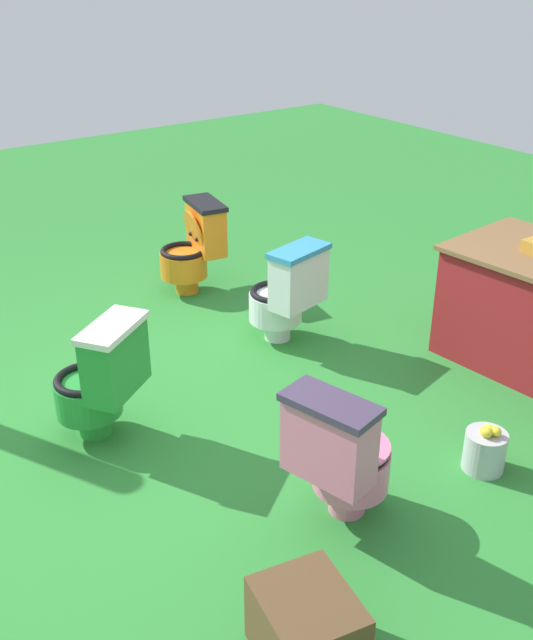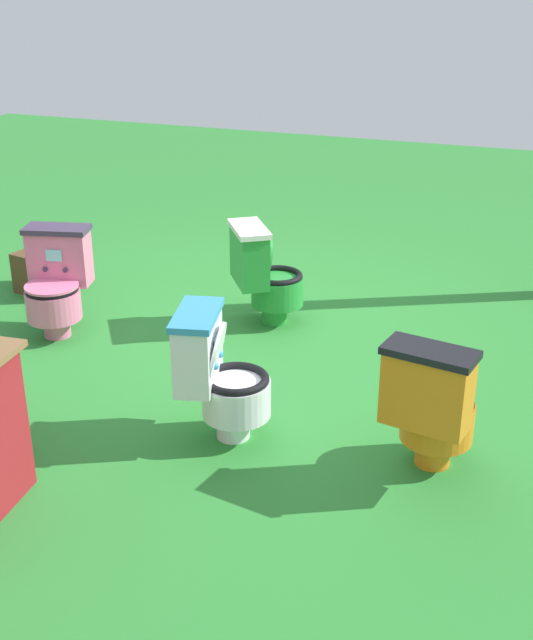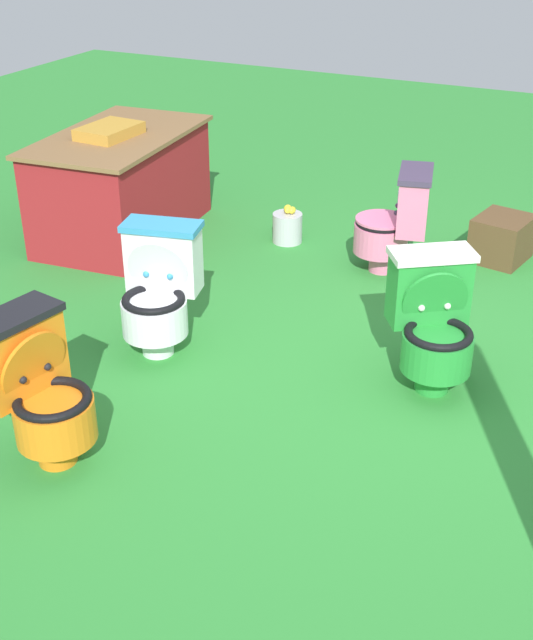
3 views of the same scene
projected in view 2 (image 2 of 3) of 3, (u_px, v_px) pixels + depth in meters
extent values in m
plane|color=#2D8433|center=(239.00, 340.00, 5.60)|extent=(14.00, 14.00, 0.00)
cylinder|color=green|center=(275.00, 313.00, 5.85)|extent=(0.25, 0.25, 0.14)
cylinder|color=green|center=(277.00, 291.00, 5.79)|extent=(0.51, 0.51, 0.20)
torus|color=black|center=(277.00, 276.00, 5.74)|extent=(0.49, 0.49, 0.04)
cylinder|color=white|center=(277.00, 283.00, 5.76)|extent=(0.33, 0.33, 0.01)
cube|color=green|center=(249.00, 257.00, 5.63)|extent=(0.39, 0.45, 0.37)
cube|color=white|center=(249.00, 229.00, 5.55)|extent=(0.42, 0.48, 0.04)
cube|color=#8CE0E5|center=(264.00, 249.00, 5.64)|extent=(0.07, 0.10, 0.08)
cylinder|color=green|center=(264.00, 258.00, 5.66)|extent=(0.27, 0.34, 0.35)
sphere|color=white|center=(262.00, 260.00, 5.74)|extent=(0.04, 0.04, 0.04)
sphere|color=white|center=(267.00, 266.00, 5.62)|extent=(0.04, 0.04, 0.04)
cylinder|color=orange|center=(433.00, 451.00, 4.21)|extent=(0.21, 0.21, 0.14)
cylinder|color=orange|center=(437.00, 421.00, 4.16)|extent=(0.43, 0.43, 0.20)
torus|color=black|center=(439.00, 401.00, 4.11)|extent=(0.41, 0.41, 0.04)
cylinder|color=black|center=(438.00, 410.00, 4.13)|extent=(0.28, 0.28, 0.01)
cube|color=orange|center=(427.00, 391.00, 3.89)|extent=(0.44, 0.26, 0.37)
cube|color=black|center=(430.00, 352.00, 3.81)|extent=(0.47, 0.29, 0.04)
cube|color=#8CE0E5|center=(435.00, 373.00, 3.95)|extent=(0.11, 0.03, 0.08)
cylinder|color=orange|center=(434.00, 385.00, 3.98)|extent=(0.36, 0.15, 0.35)
sphere|color=black|center=(420.00, 388.00, 4.03)|extent=(0.04, 0.04, 0.04)
sphere|color=black|center=(448.00, 395.00, 3.96)|extent=(0.04, 0.04, 0.04)
cylinder|color=white|center=(233.00, 425.00, 4.45)|extent=(0.22, 0.22, 0.14)
cylinder|color=white|center=(236.00, 398.00, 4.37)|extent=(0.44, 0.44, 0.20)
torus|color=black|center=(236.00, 379.00, 4.33)|extent=(0.42, 0.42, 0.04)
cylinder|color=#338CBF|center=(236.00, 388.00, 4.35)|extent=(0.29, 0.29, 0.01)
cube|color=white|center=(198.00, 351.00, 4.29)|extent=(0.28, 0.44, 0.37)
cube|color=#338CBF|center=(197.00, 315.00, 4.21)|extent=(0.31, 0.47, 0.04)
cube|color=#8CE0E5|center=(217.00, 343.00, 4.26)|extent=(0.03, 0.11, 0.08)
cylinder|color=white|center=(217.00, 354.00, 4.29)|extent=(0.17, 0.36, 0.35)
sphere|color=#338CBF|center=(220.00, 355.00, 4.36)|extent=(0.04, 0.04, 0.04)
sphere|color=#338CBF|center=(215.00, 367.00, 4.24)|extent=(0.04, 0.04, 0.04)
cylinder|color=pink|center=(57.00, 326.00, 5.64)|extent=(0.22, 0.22, 0.14)
cylinder|color=pink|center=(54.00, 305.00, 5.55)|extent=(0.45, 0.45, 0.20)
torus|color=black|center=(52.00, 289.00, 5.51)|extent=(0.43, 0.43, 0.04)
cylinder|color=#3F334C|center=(53.00, 296.00, 5.53)|extent=(0.29, 0.29, 0.01)
cube|color=pink|center=(60.00, 258.00, 5.63)|extent=(0.44, 0.28, 0.37)
cube|color=#3F334C|center=(57.00, 229.00, 5.55)|extent=(0.47, 0.31, 0.04)
cube|color=#8CE0E5|center=(54.00, 256.00, 5.52)|extent=(0.11, 0.03, 0.08)
cylinder|color=pink|center=(52.00, 286.00, 5.50)|extent=(0.44, 0.44, 0.02)
sphere|color=#3F334C|center=(65.00, 270.00, 5.55)|extent=(0.04, 0.04, 0.04)
sphere|color=#3F334C|center=(45.00, 269.00, 5.56)|extent=(0.04, 0.04, 0.04)
cube|color=brown|center=(46.00, 272.00, 6.37)|extent=(0.46, 0.42, 0.32)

